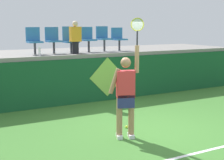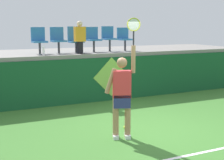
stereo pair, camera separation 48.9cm
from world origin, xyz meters
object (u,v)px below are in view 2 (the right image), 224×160
object	(u,v)px
stadium_chair_1	(58,39)
stadium_chair_4	(109,37)
tennis_ball	(125,127)
stadium_chair_5	(124,38)
spectator_0	(80,37)
stadium_chair_2	(75,39)
stadium_chair_0	(39,39)
water_bottle	(43,51)
stadium_chair_3	(93,38)
tennis_player	(122,93)

from	to	relation	value
stadium_chair_1	stadium_chair_4	size ratio (longest dim) A/B	0.98
tennis_ball	stadium_chair_5	distance (m)	4.59
stadium_chair_1	spectator_0	distance (m)	0.74
stadium_chair_1	stadium_chair_2	xyz separation A→B (m)	(0.59, 0.01, -0.01)
tennis_ball	stadium_chair_2	bearing A→B (deg)	88.62
stadium_chair_0	stadium_chair_1	distance (m)	0.61
tennis_ball	stadium_chair_4	world-z (taller)	stadium_chair_4
spectator_0	stadium_chair_2	bearing A→B (deg)	90.00
stadium_chair_1	spectator_0	size ratio (longest dim) A/B	0.81
tennis_ball	stadium_chair_4	distance (m)	4.40
water_bottle	stadium_chair_4	bearing A→B (deg)	13.25
stadium_chair_4	stadium_chair_5	xyz separation A→B (m)	(0.59, -0.00, -0.03)
stadium_chair_2	water_bottle	bearing A→B (deg)	-154.38
stadium_chair_4	stadium_chair_5	bearing A→B (deg)	-0.16
stadium_chair_3	stadium_chair_1	bearing A→B (deg)	179.92
stadium_chair_4	stadium_chair_2	bearing A→B (deg)	179.61
tennis_ball	stadium_chair_0	world-z (taller)	stadium_chair_0
stadium_chair_5	water_bottle	bearing A→B (deg)	-169.32
tennis_ball	water_bottle	xyz separation A→B (m)	(-1.12, 3.13, 1.62)
tennis_ball	spectator_0	size ratio (longest dim) A/B	0.06
tennis_player	stadium_chair_1	xyz separation A→B (m)	(-0.13, 4.27, 0.99)
stadium_chair_0	spectator_0	size ratio (longest dim) A/B	0.81
water_bottle	stadium_chair_1	world-z (taller)	stadium_chair_1
stadium_chair_1	tennis_player	bearing A→B (deg)	-88.27
stadium_chair_2	stadium_chair_4	bearing A→B (deg)	-0.39
tennis_player	stadium_chair_0	distance (m)	4.44
stadium_chair_1	stadium_chair_5	xyz separation A→B (m)	(2.39, -0.00, -0.01)
water_bottle	stadium_chair_4	distance (m)	2.51
tennis_player	stadium_chair_5	world-z (taller)	tennis_player
stadium_chair_0	water_bottle	bearing A→B (deg)	-91.02
stadium_chair_1	stadium_chair_3	size ratio (longest dim) A/B	1.00
stadium_chair_0	stadium_chair_1	size ratio (longest dim) A/B	1.00
stadium_chair_0	stadium_chair_3	bearing A→B (deg)	-0.09
stadium_chair_2	stadium_chair_4	world-z (taller)	stadium_chair_4
stadium_chair_5	stadium_chair_2	bearing A→B (deg)	179.68
stadium_chair_2	stadium_chair_3	size ratio (longest dim) A/B	1.02
tennis_player	water_bottle	distance (m)	3.83
water_bottle	stadium_chair_1	distance (m)	0.91
tennis_ball	tennis_player	bearing A→B (deg)	-123.23
stadium_chair_0	stadium_chair_4	world-z (taller)	stadium_chair_4
tennis_ball	stadium_chair_2	xyz separation A→B (m)	(0.09, 3.71, 1.94)
stadium_chair_3	stadium_chair_5	world-z (taller)	stadium_chair_3
stadium_chair_5	spectator_0	size ratio (longest dim) A/B	0.79
stadium_chair_4	spectator_0	bearing A→B (deg)	-160.18
stadium_chair_0	stadium_chair_4	xyz separation A→B (m)	(2.41, -0.00, 0.03)
stadium_chair_1	stadium_chair_0	bearing A→B (deg)	179.89
stadium_chair_3	water_bottle	bearing A→B (deg)	-162.71
tennis_ball	spectator_0	distance (m)	3.84
stadium_chair_0	stadium_chair_4	size ratio (longest dim) A/B	0.98
stadium_chair_0	stadium_chair_5	world-z (taller)	stadium_chair_0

